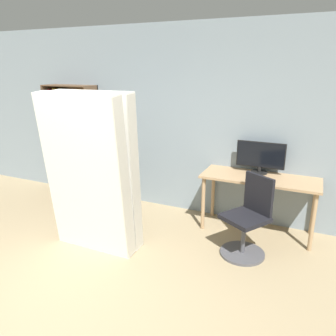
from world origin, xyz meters
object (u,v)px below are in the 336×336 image
at_px(bookshelf, 70,138).
at_px(mattress_near, 87,177).
at_px(monitor, 260,157).
at_px(mattress_far, 99,171).
at_px(office_chair, 248,223).

distance_m(bookshelf, mattress_near, 2.07).
relative_size(monitor, bookshelf, 0.34).
relative_size(mattress_near, mattress_far, 1.00).
xyz_separation_m(office_chair, mattress_far, (-1.70, -0.47, 0.55)).
bearing_deg(mattress_far, mattress_near, -90.00).
bearing_deg(bookshelf, monitor, 0.02).
bearing_deg(mattress_far, monitor, 36.37).
xyz_separation_m(office_chair, bookshelf, (-3.17, 0.76, 0.57)).
bearing_deg(mattress_far, bookshelf, 140.28).
distance_m(office_chair, mattress_far, 1.84).
bearing_deg(monitor, office_chair, -87.82).
relative_size(office_chair, mattress_near, 0.51).
height_order(office_chair, mattress_near, mattress_near).
relative_size(monitor, mattress_near, 0.33).
height_order(bookshelf, mattress_near, mattress_near).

